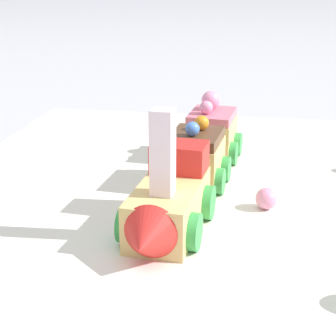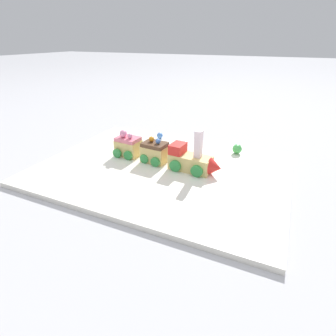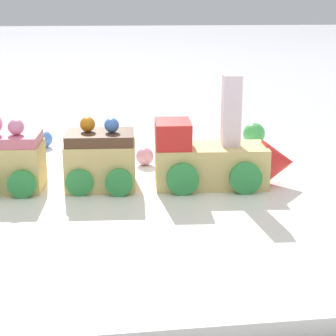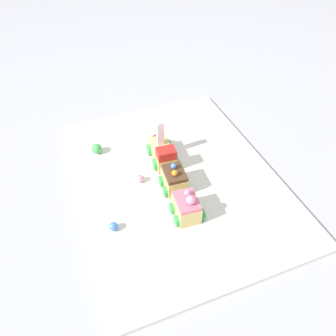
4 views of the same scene
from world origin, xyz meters
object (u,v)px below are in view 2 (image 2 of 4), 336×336
cake_car_chocolate (155,152)px  gumball_blue (160,136)px  cake_car_strawberry (128,146)px  gumball_pink (181,151)px  gumball_green (237,149)px  cake_train_locomotive (194,161)px

cake_car_chocolate → gumball_blue: cake_car_chocolate is taller
cake_car_chocolate → cake_car_strawberry: (-0.09, 0.01, 0.00)m
gumball_pink → gumball_green: size_ratio=0.71×
cake_car_chocolate → cake_car_strawberry: cake_car_strawberry is taller
cake_car_chocolate → gumball_pink: 0.09m
cake_train_locomotive → gumball_blue: size_ratio=6.81×
cake_train_locomotive → gumball_blue: 0.26m
gumball_blue → gumball_green: gumball_green is taller
gumball_pink → gumball_green: (0.15, 0.08, 0.00)m
cake_train_locomotive → gumball_pink: (-0.07, 0.08, -0.02)m
cake_car_strawberry → gumball_green: size_ratio=2.68×
cake_train_locomotive → gumball_green: cake_train_locomotive is taller
gumball_pink → gumball_green: gumball_green is taller
cake_train_locomotive → gumball_pink: size_ratio=6.97×
cake_car_chocolate → gumball_green: cake_car_chocolate is taller
gumball_pink → gumball_green: bearing=27.7°
gumball_blue → gumball_pink: 0.15m
cake_car_strawberry → cake_train_locomotive: bearing=0.1°
cake_car_strawberry → gumball_pink: bearing=29.6°
cake_car_chocolate → gumball_blue: (-0.07, 0.17, -0.02)m
gumball_green → gumball_pink: bearing=-152.3°
cake_car_chocolate → cake_car_strawberry: bearing=-179.8°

